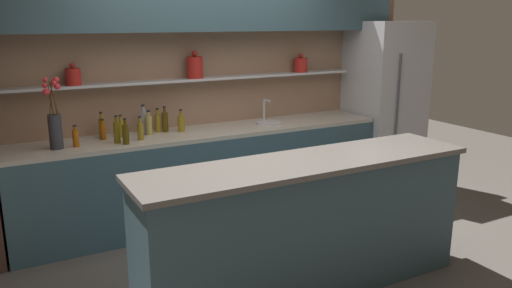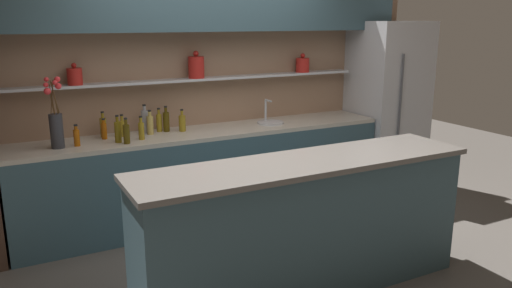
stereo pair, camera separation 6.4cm
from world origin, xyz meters
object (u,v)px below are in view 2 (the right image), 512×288
(sink_fixture, at_px, (270,121))
(bottle_oil_8, at_px, (126,133))
(refrigerator, at_px, (387,106))
(bottle_spirit_4, at_px, (145,121))
(bottle_oil_1, at_px, (166,121))
(flower_vase, at_px, (56,124))
(bottle_oil_5, at_px, (141,130))
(bottle_oil_9, at_px, (103,127))
(bottle_sauce_0, at_px, (77,137))
(bottle_spirit_7, at_px, (150,124))
(bottle_oil_2, at_px, (122,128))
(bottle_oil_11, at_px, (118,131))
(bottle_oil_10, at_px, (182,123))
(bottle_oil_6, at_px, (159,122))
(bottle_sauce_3, at_px, (104,130))

(sink_fixture, height_order, bottle_oil_8, sink_fixture)
(refrigerator, bearing_deg, bottle_spirit_4, 175.77)
(bottle_oil_1, bearing_deg, bottle_spirit_4, 171.33)
(flower_vase, relative_size, bottle_oil_5, 2.79)
(bottle_oil_9, bearing_deg, refrigerator, -3.80)
(bottle_sauce_0, xyz_separation_m, bottle_spirit_7, (0.70, 0.16, 0.02))
(bottle_oil_2, relative_size, bottle_oil_11, 0.85)
(bottle_oil_1, xyz_separation_m, bottle_oil_8, (-0.47, -0.32, -0.01))
(bottle_oil_5, distance_m, bottle_oil_10, 0.48)
(bottle_oil_5, relative_size, bottle_oil_9, 0.90)
(sink_fixture, distance_m, bottle_oil_6, 1.17)
(bottle_spirit_7, relative_size, bottle_oil_11, 0.95)
(bottle_oil_10, bearing_deg, bottle_sauce_0, -171.86)
(refrigerator, height_order, bottle_oil_1, refrigerator)
(bottle_oil_5, bearing_deg, sink_fixture, 3.83)
(bottle_oil_5, bearing_deg, bottle_sauce_3, 148.86)
(bottle_sauce_0, height_order, bottle_oil_6, bottle_oil_6)
(refrigerator, bearing_deg, bottle_oil_2, 177.01)
(bottle_oil_9, relative_size, bottle_oil_10, 1.11)
(bottle_oil_2, distance_m, bottle_oil_6, 0.37)
(refrigerator, distance_m, bottle_oil_11, 3.19)
(bottle_oil_2, bearing_deg, bottle_oil_1, 2.52)
(bottle_oil_1, height_order, bottle_oil_10, bottle_oil_1)
(bottle_oil_1, relative_size, bottle_oil_8, 1.08)
(bottle_oil_6, relative_size, bottle_spirit_7, 0.99)
(bottle_spirit_4, relative_size, bottle_oil_6, 1.19)
(sink_fixture, height_order, bottle_oil_2, sink_fixture)
(bottle_oil_10, bearing_deg, bottle_sauce_3, 178.73)
(bottle_sauce_3, xyz_separation_m, bottle_oil_11, (0.08, -0.19, 0.02))
(bottle_oil_10, bearing_deg, bottle_oil_1, 156.57)
(sink_fixture, height_order, bottle_spirit_7, sink_fixture)
(refrigerator, xyz_separation_m, bottle_oil_1, (-2.67, 0.18, 0.03))
(bottle_oil_5, relative_size, bottle_oil_6, 0.94)
(sink_fixture, height_order, bottle_oil_6, sink_fixture)
(bottle_oil_10, bearing_deg, bottle_oil_6, 156.01)
(bottle_oil_11, bearing_deg, bottle_sauce_3, 113.69)
(bottle_oil_6, distance_m, bottle_oil_9, 0.54)
(bottle_oil_1, xyz_separation_m, bottle_oil_11, (-0.52, -0.24, -0.00))
(bottle_oil_5, height_order, bottle_oil_11, bottle_oil_11)
(refrigerator, distance_m, bottle_sauce_3, 3.28)
(bottle_oil_8, bearing_deg, bottle_spirit_4, 53.13)
(bottle_oil_11, bearing_deg, bottle_oil_10, 14.81)
(bottle_spirit_4, bearing_deg, bottle_oil_8, -126.87)
(bottle_oil_2, relative_size, bottle_sauce_3, 1.09)
(bottle_oil_5, bearing_deg, bottle_oil_2, 121.19)
(sink_fixture, relative_size, bottle_sauce_3, 1.44)
(bottle_oil_11, bearing_deg, bottle_spirit_4, 39.97)
(refrigerator, height_order, bottle_spirit_4, refrigerator)
(bottle_sauce_0, bearing_deg, bottle_oil_6, 16.29)
(bottle_sauce_3, bearing_deg, bottle_sauce_0, -148.56)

